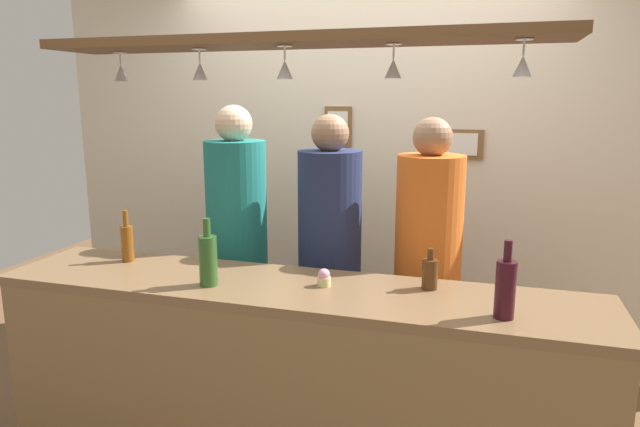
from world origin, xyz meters
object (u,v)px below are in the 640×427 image
at_px(picture_frame_lower_pair, 459,144).
at_px(picture_frame_crest, 338,126).
at_px(bottle_beer_amber_tall, 127,242).
at_px(person_middle_navy_shirt, 330,240).
at_px(bottle_beer_brown_stubby, 430,273).
at_px(person_right_orange_shirt, 428,248).
at_px(cupcake, 324,278).
at_px(person_left_teal_shirt, 237,228).
at_px(bottle_champagne_green, 208,259).
at_px(bottle_wine_dark_red, 505,288).

distance_m(picture_frame_lower_pair, picture_frame_crest, 0.79).
bearing_deg(bottle_beer_amber_tall, person_middle_navy_shirt, 28.28).
bearing_deg(bottle_beer_brown_stubby, picture_frame_crest, 120.51).
xyz_separation_m(person_middle_navy_shirt, person_right_orange_shirt, (0.52, -0.00, -0.01)).
height_order(person_middle_navy_shirt, cupcake, person_middle_navy_shirt).
relative_size(person_left_teal_shirt, bottle_champagne_green, 5.76).
bearing_deg(picture_frame_lower_pair, cupcake, -109.11).
height_order(person_middle_navy_shirt, bottle_beer_brown_stubby, person_middle_navy_shirt).
height_order(person_left_teal_shirt, person_middle_navy_shirt, person_left_teal_shirt).
relative_size(bottle_beer_amber_tall, bottle_wine_dark_red, 0.87).
bearing_deg(person_right_orange_shirt, bottle_beer_amber_tall, -161.12).
bearing_deg(person_middle_navy_shirt, cupcake, -76.64).
bearing_deg(cupcake, picture_frame_lower_pair, 70.89).
height_order(bottle_wine_dark_red, picture_frame_lower_pair, picture_frame_lower_pair).
height_order(bottle_beer_amber_tall, bottle_champagne_green, bottle_champagne_green).
relative_size(person_middle_navy_shirt, bottle_champagne_green, 5.61).
relative_size(bottle_beer_brown_stubby, cupcake, 2.31).
distance_m(cupcake, picture_frame_crest, 1.52).
height_order(bottle_beer_amber_tall, cupcake, bottle_beer_amber_tall).
bearing_deg(person_middle_navy_shirt, picture_frame_lower_pair, 52.60).
xyz_separation_m(bottle_beer_amber_tall, bottle_wine_dark_red, (1.80, -0.23, 0.02)).
height_order(cupcake, picture_frame_lower_pair, picture_frame_lower_pair).
relative_size(person_right_orange_shirt, bottle_beer_amber_tall, 6.44).
xyz_separation_m(person_left_teal_shirt, bottle_wine_dark_red, (1.43, -0.72, 0.03)).
height_order(bottle_wine_dark_red, cupcake, bottle_wine_dark_red).
relative_size(person_left_teal_shirt, picture_frame_lower_pair, 5.76).
relative_size(person_right_orange_shirt, bottle_wine_dark_red, 5.58).
relative_size(person_right_orange_shirt, cupcake, 21.45).
height_order(person_middle_navy_shirt, bottle_champagne_green, person_middle_navy_shirt).
bearing_deg(bottle_beer_brown_stubby, person_left_teal_shirt, 157.06).
relative_size(bottle_beer_amber_tall, picture_frame_lower_pair, 0.87).
bearing_deg(person_left_teal_shirt, picture_frame_crest, 64.90).
bearing_deg(bottle_champagne_green, person_right_orange_shirt, 38.93).
bearing_deg(cupcake, bottle_champagne_green, -164.50).
height_order(person_middle_navy_shirt, bottle_beer_amber_tall, person_middle_navy_shirt).
xyz_separation_m(bottle_champagne_green, picture_frame_crest, (0.18, 1.51, 0.50)).
distance_m(person_right_orange_shirt, bottle_beer_brown_stubby, 0.48).
distance_m(person_right_orange_shirt, bottle_champagne_green, 1.13).
bearing_deg(picture_frame_lower_pair, picture_frame_crest, 180.00).
height_order(cupcake, picture_frame_crest, picture_frame_crest).
relative_size(person_middle_navy_shirt, bottle_beer_brown_stubby, 9.35).
distance_m(person_left_teal_shirt, person_right_orange_shirt, 1.07).
bearing_deg(person_left_teal_shirt, bottle_beer_amber_tall, -126.99).
xyz_separation_m(person_middle_navy_shirt, bottle_wine_dark_red, (0.88, -0.72, 0.06)).
xyz_separation_m(person_middle_navy_shirt, bottle_champagne_green, (-0.35, -0.71, 0.06)).
bearing_deg(picture_frame_lower_pair, person_left_teal_shirt, -145.33).
relative_size(bottle_wine_dark_red, picture_frame_crest, 1.15).
relative_size(person_middle_navy_shirt, picture_frame_lower_pair, 5.61).
height_order(person_right_orange_shirt, bottle_wine_dark_red, person_right_orange_shirt).
height_order(person_right_orange_shirt, bottle_beer_brown_stubby, person_right_orange_shirt).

